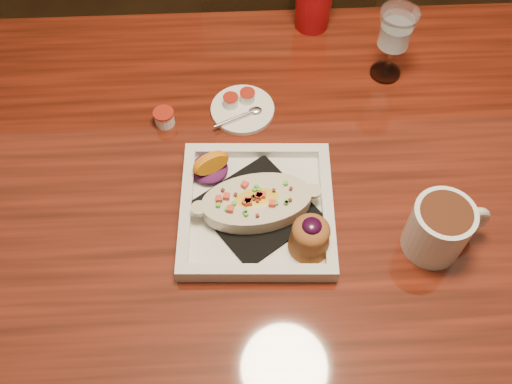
{
  "coord_description": "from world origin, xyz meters",
  "views": [
    {
      "loc": [
        -0.12,
        -0.56,
        1.58
      ],
      "look_at": [
        -0.1,
        -0.03,
        0.77
      ],
      "focal_mm": 40.0,
      "sensor_mm": 36.0,
      "label": 1
    }
  ],
  "objects_px": {
    "plate": "(263,209)",
    "saucer": "(241,108)",
    "table": "(307,208)",
    "goblet": "(395,33)",
    "coffee_mug": "(441,227)",
    "chair_far": "(281,39)"
  },
  "relations": [
    {
      "from": "coffee_mug",
      "to": "goblet",
      "type": "bearing_deg",
      "value": 80.27
    },
    {
      "from": "goblet",
      "to": "coffee_mug",
      "type": "bearing_deg",
      "value": -88.29
    },
    {
      "from": "coffee_mug",
      "to": "table",
      "type": "bearing_deg",
      "value": 132.15
    },
    {
      "from": "coffee_mug",
      "to": "chair_far",
      "type": "bearing_deg",
      "value": 92.07
    },
    {
      "from": "coffee_mug",
      "to": "plate",
      "type": "bearing_deg",
      "value": 155.58
    },
    {
      "from": "table",
      "to": "saucer",
      "type": "xyz_separation_m",
      "value": [
        -0.12,
        0.16,
        0.11
      ]
    },
    {
      "from": "goblet",
      "to": "plate",
      "type": "bearing_deg",
      "value": -129.21
    },
    {
      "from": "saucer",
      "to": "goblet",
      "type": "bearing_deg",
      "value": 16.26
    },
    {
      "from": "coffee_mug",
      "to": "saucer",
      "type": "height_order",
      "value": "coffee_mug"
    },
    {
      "from": "table",
      "to": "goblet",
      "type": "distance_m",
      "value": 0.36
    },
    {
      "from": "plate",
      "to": "coffee_mug",
      "type": "distance_m",
      "value": 0.28
    },
    {
      "from": "chair_far",
      "to": "saucer",
      "type": "distance_m",
      "value": 0.54
    },
    {
      "from": "plate",
      "to": "table",
      "type": "bearing_deg",
      "value": 41.6
    },
    {
      "from": "table",
      "to": "plate",
      "type": "xyz_separation_m",
      "value": [
        -0.09,
        -0.07,
        0.12
      ]
    },
    {
      "from": "plate",
      "to": "goblet",
      "type": "xyz_separation_m",
      "value": [
        0.26,
        0.32,
        0.08
      ]
    },
    {
      "from": "table",
      "to": "saucer",
      "type": "height_order",
      "value": "saucer"
    },
    {
      "from": "chair_far",
      "to": "plate",
      "type": "xyz_separation_m",
      "value": [
        -0.09,
        -0.7,
        0.27
      ]
    },
    {
      "from": "plate",
      "to": "goblet",
      "type": "bearing_deg",
      "value": 53.55
    },
    {
      "from": "table",
      "to": "coffee_mug",
      "type": "distance_m",
      "value": 0.27
    },
    {
      "from": "coffee_mug",
      "to": "saucer",
      "type": "xyz_separation_m",
      "value": [
        -0.3,
        0.3,
        -0.05
      ]
    },
    {
      "from": "plate",
      "to": "saucer",
      "type": "height_order",
      "value": "plate"
    },
    {
      "from": "chair_far",
      "to": "goblet",
      "type": "xyz_separation_m",
      "value": [
        0.17,
        -0.38,
        0.35
      ]
    }
  ]
}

